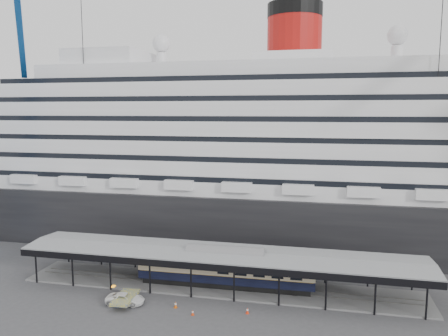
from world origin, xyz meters
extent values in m
plane|color=#3D3D3F|center=(0.00, 0.00, 0.00)|extent=(200.00, 200.00, 0.00)
cube|color=black|center=(0.00, 32.00, 5.00)|extent=(130.00, 30.00, 10.00)
cylinder|color=#A4100D|center=(8.00, 32.00, 37.40)|extent=(10.00, 10.00, 9.00)
cylinder|color=black|center=(8.00, 32.00, 42.65)|extent=(10.10, 10.10, 2.50)
sphere|color=silver|center=(-18.00, 32.00, 37.70)|extent=(3.60, 3.60, 3.60)
sphere|color=silver|center=(26.00, 32.00, 37.70)|extent=(3.60, 3.60, 3.60)
cube|color=slate|center=(0.00, 5.00, 0.12)|extent=(56.00, 8.00, 0.24)
cube|color=slate|center=(0.00, 4.28, 0.28)|extent=(54.00, 0.08, 0.10)
cube|color=slate|center=(0.00, 5.72, 0.28)|extent=(54.00, 0.08, 0.10)
cube|color=black|center=(0.00, 0.50, 4.45)|extent=(56.00, 0.18, 0.90)
cube|color=black|center=(0.00, 9.50, 4.45)|extent=(56.00, 0.18, 0.90)
cube|color=slate|center=(0.00, 5.00, 5.18)|extent=(56.00, 9.00, 0.24)
cube|color=#1759AE|center=(-37.61, 15.88, 39.20)|extent=(12.92, 17.86, 16.80)
cylinder|color=black|center=(-29.22, 21.75, 23.60)|extent=(0.12, 0.12, 47.21)
cylinder|color=black|center=(30.26, 20.24, 23.60)|extent=(0.12, 0.12, 47.21)
imported|color=white|center=(-10.52, -2.86, 0.68)|extent=(5.05, 2.63, 1.36)
cube|color=black|center=(0.86, 5.00, 0.63)|extent=(23.45, 3.06, 0.78)
cube|color=black|center=(0.86, 5.00, 1.63)|extent=(24.57, 3.52, 1.23)
cube|color=beige|center=(0.86, 5.00, 2.97)|extent=(24.57, 3.56, 1.45)
cube|color=black|center=(0.86, 5.00, 3.92)|extent=(24.57, 3.52, 0.45)
cube|color=red|center=(-1.24, -3.96, 0.01)|extent=(0.42, 0.42, 0.03)
cone|color=red|center=(-1.24, -3.96, 0.35)|extent=(0.36, 0.36, 0.66)
cylinder|color=white|center=(-1.24, -3.96, 0.41)|extent=(0.21, 0.21, 0.13)
cube|color=#CF550B|center=(-3.90, -2.50, 0.02)|extent=(0.51, 0.51, 0.03)
cone|color=#CF550B|center=(-3.90, -2.50, 0.42)|extent=(0.43, 0.43, 0.79)
cylinder|color=white|center=(-3.90, -2.50, 0.49)|extent=(0.25, 0.25, 0.15)
cube|color=red|center=(5.15, -2.13, 0.02)|extent=(0.45, 0.45, 0.03)
cone|color=red|center=(5.15, -2.13, 0.40)|extent=(0.38, 0.38, 0.75)
cylinder|color=white|center=(5.15, -2.13, 0.47)|extent=(0.24, 0.24, 0.15)
camera|label=1|loc=(13.24, -51.86, 24.52)|focal=35.00mm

